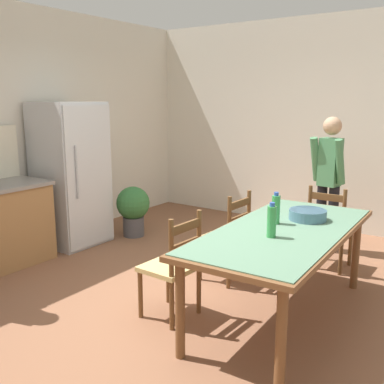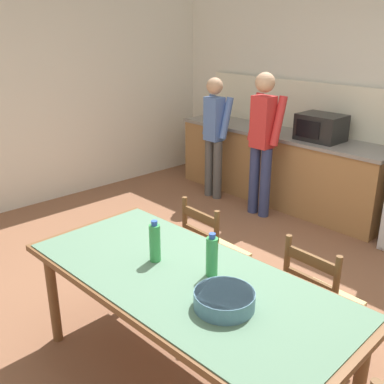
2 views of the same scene
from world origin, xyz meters
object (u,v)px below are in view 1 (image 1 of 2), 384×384
Objects in this scene: chair_side_far_left at (173,267)px; potted_plant at (133,208)px; chair_head_end at (329,228)px; refrigerator at (71,174)px; chair_side_far_right at (227,237)px; person_by_table at (329,177)px; bottle_near_centre at (272,221)px; serving_bowl at (308,214)px; dining_table at (284,238)px; bottle_off_centre at (276,209)px.

potted_plant is at bearing -127.40° from chair_side_far_left.
chair_head_end is (1.84, -0.69, 0.00)m from chair_side_far_left.
refrigerator is 2.44m from chair_side_far_left.
chair_side_far_right is 0.57× the size of person_by_table.
chair_side_far_right is (0.70, 0.79, -0.46)m from bottle_near_centre.
chair_head_end is 0.75m from person_by_table.
person_by_table is (1.45, -0.52, 0.46)m from chair_side_far_right.
serving_bowl reaches higher than potted_plant.
chair_side_far_right and chair_side_far_left have the same top height.
refrigerator is 1.94× the size of chair_side_far_right.
serving_bowl reaches higher than dining_table.
chair_side_far_right is at bearing 50.89° from chair_head_end.
refrigerator is at bearing -49.05° from person_by_table.
person_by_table is (2.39, -0.48, 0.46)m from chair_side_far_left.
refrigerator is 6.53× the size of bottle_off_centre.
person_by_table reaches higher than dining_table.
person_by_table reaches higher than chair_side_far_left.
chair_head_end is 2.53m from potted_plant.
potted_plant is at bearing 69.74° from bottle_off_centre.
chair_side_far_right is at bearing -87.72° from refrigerator.
chair_side_far_right is (0.34, 0.66, -0.46)m from bottle_off_centre.
bottle_off_centre reaches higher than chair_head_end.
refrigerator is 0.92m from potted_plant.
refrigerator is at bearing 78.40° from bottle_near_centre.
refrigerator is 2.87m from bottle_off_centre.
refrigerator is 0.83× the size of dining_table.
bottle_off_centre is 1.32m from chair_head_end.
dining_table is at bearing 92.14° from chair_head_end.
chair_side_far_right reaches higher than potted_plant.
serving_bowl is at bearing -103.55° from potted_plant.
bottle_off_centre is (0.10, 0.12, 0.20)m from dining_table.
serving_bowl is (0.63, -0.05, -0.07)m from bottle_near_centre.
bottle_near_centre is at bearing 175.72° from serving_bowl.
refrigerator is at bearing -85.45° from chair_side_far_right.
potted_plant is (0.65, -0.43, -0.50)m from refrigerator.
bottle_near_centre is 0.84× the size of serving_bowl.
dining_table is 7.89× the size of bottle_near_centre.
bottle_near_centre is 0.39m from bottle_off_centre.
dining_table is at bearing 171.22° from serving_bowl.
chair_side_far_left is at bearing 69.29° from chair_head_end.
bottle_off_centre reaches higher than serving_bowl.
bottle_near_centre reaches higher than chair_side_far_right.
person_by_table is (1.52, 0.32, 0.07)m from serving_bowl.
chair_head_end is at bearing -71.40° from refrigerator.
refrigerator reaches higher than chair_head_end.
bottle_off_centre is 2.65m from potted_plant.
bottle_near_centre reaches higher than dining_table.
chair_side_far_right is 1.36× the size of potted_plant.
chair_side_far_left and chair_head_end have the same top height.
chair_side_far_left is (-0.87, 0.80, -0.38)m from serving_bowl.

